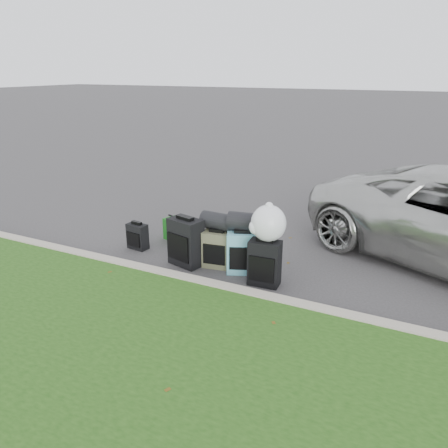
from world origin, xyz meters
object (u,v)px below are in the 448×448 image
at_px(suitcase_large_black_left, 186,242).
at_px(suitcase_olive, 217,249).
at_px(suitcase_large_black_right, 265,263).
at_px(tote_navy, 186,236).
at_px(suitcase_small_black, 138,236).
at_px(tote_green, 175,229).
at_px(suitcase_teal, 242,253).

bearing_deg(suitcase_large_black_left, suitcase_olive, 30.62).
xyz_separation_m(suitcase_large_black_left, suitcase_olive, (0.47, 0.14, -0.09)).
relative_size(suitcase_large_black_left, suitcase_olive, 1.31).
xyz_separation_m(suitcase_large_black_right, tote_navy, (-1.75, 0.78, -0.17)).
height_order(suitcase_large_black_left, suitcase_olive, suitcase_large_black_left).
bearing_deg(suitcase_large_black_right, tote_navy, 151.33).
xyz_separation_m(suitcase_small_black, suitcase_large_black_left, (1.07, -0.19, 0.16)).
xyz_separation_m(suitcase_large_black_left, tote_green, (-0.73, 0.83, -0.18)).
relative_size(suitcase_small_black, tote_navy, 1.37).
bearing_deg(suitcase_large_black_left, tote_green, 145.43).
distance_m(tote_green, tote_navy, 0.35).
distance_m(suitcase_large_black_left, tote_green, 1.12).
bearing_deg(tote_navy, suitcase_large_black_left, -38.40).
distance_m(suitcase_olive, suitcase_large_black_right, 0.91).
height_order(suitcase_large_black_left, suitcase_large_black_right, suitcase_large_black_left).
distance_m(suitcase_small_black, tote_navy, 0.83).
distance_m(suitcase_teal, tote_green, 1.78).
height_order(suitcase_olive, tote_navy, suitcase_olive).
bearing_deg(suitcase_small_black, suitcase_large_black_right, 0.45).
bearing_deg(tote_navy, tote_green, 177.72).
bearing_deg(tote_navy, suitcase_small_black, -122.31).
height_order(suitcase_teal, tote_navy, suitcase_teal).
bearing_deg(suitcase_small_black, suitcase_olive, 5.28).
distance_m(suitcase_small_black, suitcase_large_black_right, 2.44).
relative_size(suitcase_teal, suitcase_large_black_right, 0.97).
distance_m(suitcase_large_black_left, suitcase_large_black_right, 1.35).
bearing_deg(suitcase_small_black, suitcase_large_black_left, -2.92).
height_order(suitcase_small_black, tote_navy, suitcase_small_black).
bearing_deg(tote_green, suitcase_olive, -10.96).
relative_size(suitcase_large_black_right, tote_green, 1.70).
bearing_deg(suitcase_teal, suitcase_large_black_right, -48.39).
bearing_deg(tote_green, tote_navy, -4.34).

